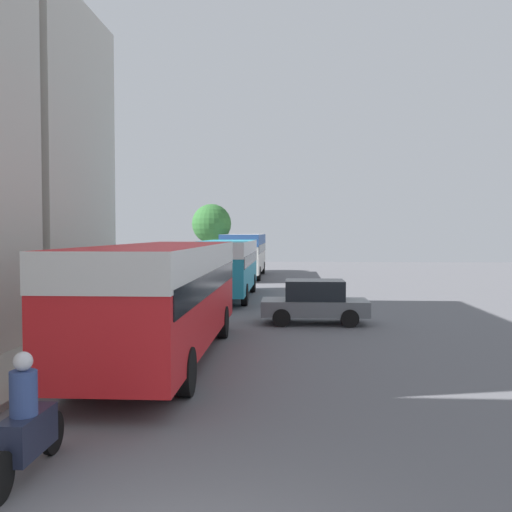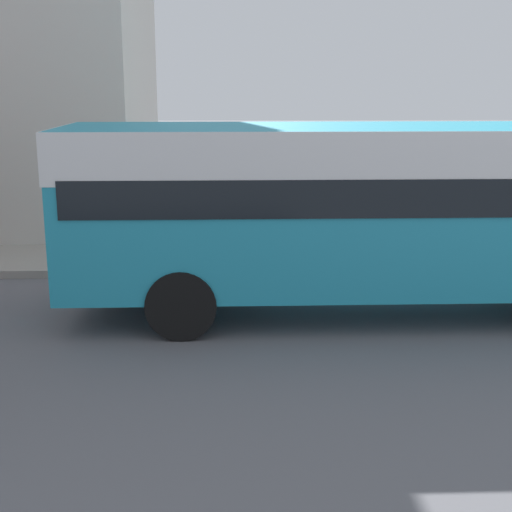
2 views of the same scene
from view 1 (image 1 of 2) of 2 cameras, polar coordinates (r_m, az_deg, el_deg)
building_far_terrace at (r=23.59m, az=-24.24°, el=8.33°), size 6.66×6.74×11.70m
bus_lead at (r=14.92m, az=-9.23°, el=-2.91°), size 2.61×10.40×2.99m
bus_following at (r=28.76m, az=-2.97°, el=-0.48°), size 2.57×9.48×2.90m
bus_third_in_line at (r=42.30m, az=-1.11°, el=0.66°), size 2.65×10.73×3.19m
motorcycle_behind_lead at (r=8.58m, az=-21.99°, el=-15.63°), size 0.38×2.24×1.73m
car_crossing at (r=20.87m, az=5.88°, el=-4.54°), size 3.84×1.82×1.59m
street_tree at (r=47.90m, az=-4.46°, el=3.21°), size 3.30×3.30×5.56m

